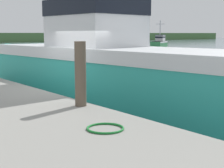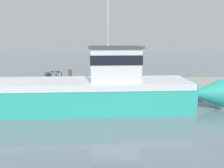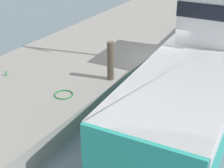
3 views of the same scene
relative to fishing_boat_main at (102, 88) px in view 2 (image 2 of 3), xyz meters
name	(u,v)px [view 2 (image 2 of 3)]	position (x,y,z in m)	size (l,w,h in m)	color
ground_plane	(106,102)	(-1.88, 0.15, -1.43)	(320.00, 320.00, 0.00)	slate
dock_pier	(107,86)	(-5.44, 0.15, -1.06)	(5.72, 80.00, 0.75)	gray
fishing_boat_main	(102,88)	(0.00, 0.00, 0.00)	(4.02, 15.05, 10.27)	teal
bicycle_touring	(52,75)	(-7.46, -5.38, -0.36)	(0.86, 1.58, 0.70)	black
mooring_post	(70,79)	(-2.92, -2.59, 0.07)	(0.26, 0.26, 1.49)	brown
hose_coil	(49,86)	(-3.66, -4.53, -0.66)	(0.67, 0.67, 0.04)	#197A2D
water_bottle_by_bike	(59,79)	(-6.56, -4.43, -0.59)	(0.06, 0.06, 0.18)	green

